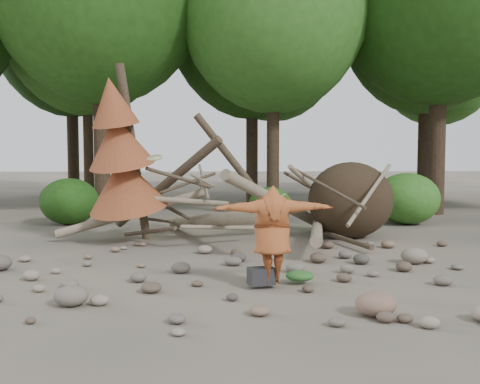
{
  "coord_description": "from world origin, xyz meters",
  "views": [
    {
      "loc": [
        -0.6,
        -9.43,
        2.16
      ],
      "look_at": [
        -0.34,
        1.5,
        1.4
      ],
      "focal_mm": 40.0,
      "sensor_mm": 36.0,
      "label": 1
    }
  ],
  "objects": [
    {
      "name": "boulder_front_right",
      "position": [
        1.39,
        -2.43,
        0.17
      ],
      "size": [
        0.55,
        0.5,
        0.33
      ],
      "primitive_type": "ellipsoid",
      "color": "#7E5F4E",
      "rests_on": "ground"
    },
    {
      "name": "frisbee_thrower",
      "position": [
        0.13,
        -0.87,
        0.88
      ],
      "size": [
        3.04,
        0.63,
        2.1
      ],
      "color": "#9C4A23",
      "rests_on": "ground"
    },
    {
      "name": "bush_left",
      "position": [
        -5.5,
        7.2,
        0.72
      ],
      "size": [
        1.8,
        1.8,
        1.44
      ],
      "primitive_type": "ellipsoid",
      "color": "#204E14",
      "rests_on": "ground"
    },
    {
      "name": "bush_right",
      "position": [
        5.0,
        7.0,
        0.8
      ],
      "size": [
        2.0,
        2.0,
        1.6
      ],
      "primitive_type": "ellipsoid",
      "color": "#367524",
      "rests_on": "ground"
    },
    {
      "name": "boulder_front_left",
      "position": [
        -2.84,
        -1.85,
        0.15
      ],
      "size": [
        0.49,
        0.44,
        0.3
      ],
      "primitive_type": "ellipsoid",
      "color": "#6B6259",
      "rests_on": "ground"
    },
    {
      "name": "dead_conifer",
      "position": [
        -3.12,
        3.37,
        2.11
      ],
      "size": [
        2.06,
        2.16,
        4.35
      ],
      "color": "#4C3F30",
      "rests_on": "ground"
    },
    {
      "name": "cloth_green",
      "position": [
        0.61,
        -0.63,
        0.09
      ],
      "size": [
        0.48,
        0.4,
        0.18
      ],
      "primitive_type": "ellipsoid",
      "color": "#295C25",
      "rests_on": "ground"
    },
    {
      "name": "bush_mid",
      "position": [
        0.8,
        7.8,
        0.56
      ],
      "size": [
        1.4,
        1.4,
        1.12
      ],
      "primitive_type": "ellipsoid",
      "color": "#2B621C",
      "rests_on": "ground"
    },
    {
      "name": "backpack",
      "position": [
        -0.05,
        -0.88,
        0.14
      ],
      "size": [
        0.47,
        0.38,
        0.27
      ],
      "primitive_type": "cube",
      "rotation": [
        0.0,
        0.0,
        0.3
      ],
      "color": "black",
      "rests_on": "ground"
    },
    {
      "name": "boulder_mid_right",
      "position": [
        3.12,
        0.98,
        0.16
      ],
      "size": [
        0.53,
        0.48,
        0.32
      ],
      "primitive_type": "ellipsoid",
      "color": "gray",
      "rests_on": "ground"
    },
    {
      "name": "deadfall_pile",
      "position": [
        2.02,
        4.24,
        0.95
      ],
      "size": [
        8.55,
        5.24,
        3.3
      ],
      "color": "#332619",
      "rests_on": "ground"
    },
    {
      "name": "ground",
      "position": [
        0.0,
        0.0,
        0.0
      ],
      "size": [
        120.0,
        120.0,
        0.0
      ],
      "primitive_type": "plane",
      "color": "#514C44",
      "rests_on": "ground"
    },
    {
      "name": "cloth_orange",
      "position": [
        -0.13,
        -0.4,
        0.05
      ],
      "size": [
        0.28,
        0.23,
        0.1
      ],
      "primitive_type": "ellipsoid",
      "color": "#AB5D1D",
      "rests_on": "ground"
    }
  ]
}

